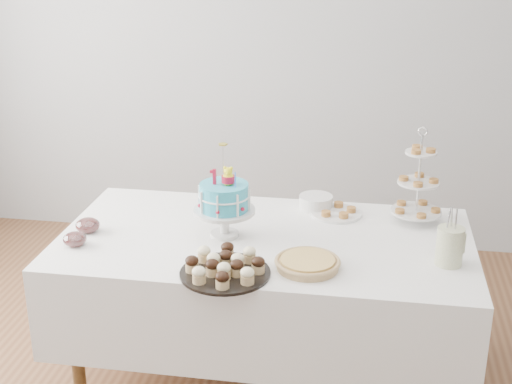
% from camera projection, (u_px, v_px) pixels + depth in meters
% --- Properties ---
extents(walls, '(5.04, 4.04, 2.70)m').
position_uv_depth(walls, '(254.00, 135.00, 2.84)').
color(walls, '#9FA2A5').
rests_on(walls, floor).
extents(table, '(1.92, 1.02, 0.77)m').
position_uv_depth(table, '(265.00, 280.00, 3.41)').
color(table, white).
rests_on(table, floor).
extents(birthday_cake, '(0.29, 0.29, 0.44)m').
position_uv_depth(birthday_cake, '(224.00, 212.00, 3.30)').
color(birthday_cake, silver).
rests_on(birthday_cake, table).
extents(cupcake_tray, '(0.38, 0.38, 0.09)m').
position_uv_depth(cupcake_tray, '(225.00, 265.00, 2.96)').
color(cupcake_tray, black).
rests_on(cupcake_tray, table).
extents(pie, '(0.28, 0.28, 0.04)m').
position_uv_depth(pie, '(308.00, 263.00, 3.02)').
color(pie, tan).
rests_on(pie, table).
extents(tiered_stand, '(0.25, 0.25, 0.48)m').
position_uv_depth(tiered_stand, '(418.00, 183.00, 3.43)').
color(tiered_stand, silver).
rests_on(tiered_stand, table).
extents(plate_stack, '(0.17, 0.17, 0.07)m').
position_uv_depth(plate_stack, '(316.00, 202.00, 3.65)').
color(plate_stack, silver).
rests_on(plate_stack, table).
extents(pastry_plate, '(0.26, 0.26, 0.04)m').
position_uv_depth(pastry_plate, '(336.00, 212.00, 3.58)').
color(pastry_plate, silver).
rests_on(pastry_plate, table).
extents(jam_bowl_a, '(0.11, 0.11, 0.06)m').
position_uv_depth(jam_bowl_a, '(75.00, 239.00, 3.23)').
color(jam_bowl_a, silver).
rests_on(jam_bowl_a, table).
extents(jam_bowl_b, '(0.11, 0.11, 0.07)m').
position_uv_depth(jam_bowl_b, '(88.00, 225.00, 3.37)').
color(jam_bowl_b, silver).
rests_on(jam_bowl_b, table).
extents(utensil_pitcher, '(0.12, 0.12, 0.26)m').
position_uv_depth(utensil_pitcher, '(450.00, 245.00, 3.03)').
color(utensil_pitcher, silver).
rests_on(utensil_pitcher, table).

